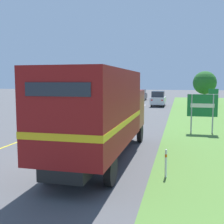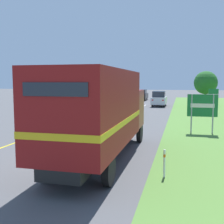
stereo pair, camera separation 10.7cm
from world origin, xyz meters
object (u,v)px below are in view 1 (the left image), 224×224
Objects in this scene: lead_car_silver_ahead at (158,99)px; lead_car_white at (106,106)px; delineator_post at (166,163)px; roadside_tree_far at (205,83)px; lead_car_black_ahead at (141,95)px; horse_trailer_truck at (101,111)px; highway_sign at (203,106)px.

lead_car_white is at bearing -107.27° from lead_car_silver_ahead.
lead_car_white is 16.65m from delineator_post.
lead_car_white reaches higher than lead_car_silver_ahead.
delineator_post is at bearing -96.82° from roadside_tree_far.
lead_car_black_ahead is 0.94× the size of roadside_tree_far.
horse_trailer_truck is 8.65m from highway_sign.
lead_car_white reaches higher than lead_car_black_ahead.
horse_trailer_truck reaches higher than delineator_post.
lead_car_silver_ahead reaches higher than lead_car_black_ahead.
lead_car_white is 0.89× the size of roadside_tree_far.
lead_car_silver_ahead is 27.80m from delineator_post.
horse_trailer_truck is 1.90× the size of roadside_tree_far.
roadside_tree_far is (6.24, 28.76, 1.03)m from horse_trailer_truck.
roadside_tree_far reaches higher than lead_car_black_ahead.
horse_trailer_truck is at bearing -84.65° from lead_car_black_ahead.
lead_car_silver_ahead is 1.06× the size of lead_car_black_ahead.
horse_trailer_truck is 14.58m from lead_car_white.
lead_car_white is at bearing 111.56° from delineator_post.
lead_car_white is 0.89× the size of lead_car_silver_ahead.
highway_sign reaches higher than lead_car_black_ahead.
highway_sign is 2.91× the size of delineator_post.
lead_car_black_ahead is at bearing 138.55° from roadside_tree_far.
roadside_tree_far is 30.44m from delineator_post.
lead_car_white is 17.69m from roadside_tree_far.
highway_sign is (4.44, 7.41, -0.34)m from horse_trailer_truck.
lead_car_black_ahead is at bearing 99.01° from delineator_post.
lead_car_black_ahead is 1.56× the size of highway_sign.
lead_car_white is at bearing 139.70° from highway_sign.
lead_car_white is at bearing -123.58° from roadside_tree_far.
horse_trailer_truck is 37.54m from lead_car_black_ahead.
horse_trailer_truck is 1.91× the size of lead_car_silver_ahead.
roadside_tree_far is at bearing 85.19° from highway_sign.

